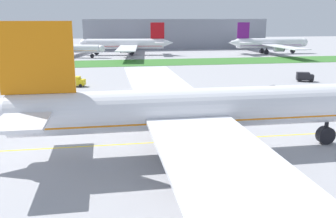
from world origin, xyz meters
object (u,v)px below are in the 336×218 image
at_px(service_truck_baggage_loader, 305,77).
at_px(parked_airliner_far_outer, 268,43).
at_px(service_truck_fuel_bowser, 74,81).
at_px(airliner_foreground, 195,110).
at_px(service_truck_catering_van, 270,92).
at_px(parked_airliner_far_centre, 67,49).
at_px(parked_airliner_far_right, 127,44).

xyz_separation_m(service_truck_baggage_loader, parked_airliner_far_outer, (26.29, 83.84, 4.07)).
xyz_separation_m(service_truck_baggage_loader, service_truck_fuel_bowser, (-68.18, 3.15, 0.01)).
height_order(airliner_foreground, service_truck_fuel_bowser, airliner_foreground).
bearing_deg(service_truck_baggage_loader, parked_airliner_far_outer, 72.59).
xyz_separation_m(airliner_foreground, parked_airliner_far_outer, (73.41, 136.64, -0.71)).
relative_size(service_truck_baggage_loader, service_truck_catering_van, 0.99).
xyz_separation_m(parked_airliner_far_centre, parked_airliner_far_outer, (103.69, 1.55, 1.34)).
distance_m(service_truck_baggage_loader, parked_airliner_far_right, 102.55).
bearing_deg(service_truck_catering_van, service_truck_fuel_bowser, 153.73).
height_order(service_truck_fuel_bowser, parked_airliner_far_centre, parked_airliner_far_centre).
height_order(airliner_foreground, parked_airliner_far_right, airliner_foreground).
relative_size(service_truck_catering_van, parked_airliner_far_centre, 0.09).
bearing_deg(service_truck_baggage_loader, parked_airliner_far_centre, 133.24).
distance_m(airliner_foreground, service_truck_catering_van, 42.18).
height_order(parked_airliner_far_centre, parked_airliner_far_outer, parked_airliner_far_outer).
bearing_deg(service_truck_baggage_loader, parked_airliner_far_right, 118.06).
bearing_deg(service_truck_catering_van, parked_airliner_far_right, 103.99).
relative_size(service_truck_baggage_loader, service_truck_fuel_bowser, 0.89).
bearing_deg(service_truck_fuel_bowser, service_truck_catering_van, -26.27).
height_order(airliner_foreground, service_truck_baggage_loader, airliner_foreground).
height_order(service_truck_baggage_loader, parked_airliner_far_right, parked_airliner_far_right).
relative_size(service_truck_baggage_loader, parked_airliner_far_centre, 0.09).
bearing_deg(parked_airliner_far_outer, service_truck_catering_van, -114.24).
relative_size(service_truck_baggage_loader, parked_airliner_far_outer, 0.08).
bearing_deg(parked_airliner_far_right, parked_airliner_far_centre, -164.44).
bearing_deg(airliner_foreground, service_truck_fuel_bowser, 110.64).
relative_size(service_truck_fuel_bowser, parked_airliner_far_right, 0.08).
bearing_deg(service_truck_catering_van, airliner_foreground, -129.21).
relative_size(airliner_foreground, parked_airliner_far_outer, 1.40).
height_order(airliner_foreground, parked_airliner_far_outer, airliner_foreground).
relative_size(airliner_foreground, parked_airliner_far_centre, 1.70).
relative_size(airliner_foreground, service_truck_catering_van, 18.26).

